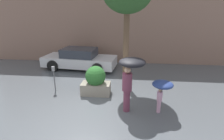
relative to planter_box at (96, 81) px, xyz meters
The scene contains 7 objects.
ground_plane 1.48m from the planter_box, 83.66° to the right, with size 40.00×40.00×0.00m, color #51565B.
building_facade 5.69m from the planter_box, 88.36° to the left, with size 18.00×0.30×6.00m.
planter_box is the anchor object (origin of this frame).
person_adult 2.14m from the planter_box, 40.75° to the right, with size 0.90×0.90×2.02m.
person_child 2.90m from the planter_box, 26.71° to the right, with size 0.71×0.71×1.24m.
parked_car_near 3.87m from the planter_box, 115.90° to the left, with size 4.67×2.32×1.29m.
parking_meter 1.96m from the planter_box, behind, with size 0.14×0.14×1.15m.
Camera 1 is at (1.26, -5.56, 3.51)m, focal length 28.00 mm.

